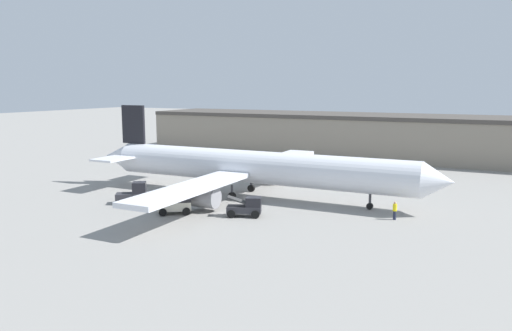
{
  "coord_description": "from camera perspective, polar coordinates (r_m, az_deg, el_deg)",
  "views": [
    {
      "loc": [
        25.97,
        -51.96,
        12.98
      ],
      "look_at": [
        0.0,
        0.0,
        3.82
      ],
      "focal_mm": 35.0,
      "sensor_mm": 36.0,
      "label": 1
    }
  ],
  "objects": [
    {
      "name": "ground_plane",
      "position": [
        59.52,
        0.0,
        -3.63
      ],
      "size": [
        400.0,
        400.0,
        0.0
      ],
      "primitive_type": "plane",
      "color": "gray"
    },
    {
      "name": "airplane",
      "position": [
        59.27,
        -0.82,
        -0.22
      ],
      "size": [
        45.1,
        40.38,
        10.6
      ],
      "rotation": [
        0.0,
        0.0,
        0.01
      ],
      "color": "silver",
      "rests_on": "ground_plane"
    },
    {
      "name": "ground_crew_worker",
      "position": [
        51.22,
        15.58,
        -4.92
      ],
      "size": [
        0.41,
        0.41,
        1.84
      ],
      "rotation": [
        0.0,
        0.0,
        1.41
      ],
      "color": "#1E2338",
      "rests_on": "ground_plane"
    },
    {
      "name": "terminal_building",
      "position": [
        94.79,
        16.23,
        3.15
      ],
      "size": [
        98.72,
        15.82,
        7.92
      ],
      "color": "gray",
      "rests_on": "ground_plane"
    },
    {
      "name": "pushback_tug",
      "position": [
        57.77,
        -13.78,
        -3.18
      ],
      "size": [
        3.66,
        3.21,
        2.43
      ],
      "rotation": [
        0.0,
        0.0,
        0.58
      ],
      "color": "#2D2D33",
      "rests_on": "ground_plane"
    },
    {
      "name": "baggage_tug",
      "position": [
        52.36,
        -8.96,
        -4.2
      ],
      "size": [
        3.8,
        3.55,
        2.53
      ],
      "rotation": [
        0.0,
        0.0,
        0.62
      ],
      "color": "beige",
      "rests_on": "ground_plane"
    },
    {
      "name": "belt_loader_truck",
      "position": [
        50.54,
        -1.08,
        -4.76
      ],
      "size": [
        3.76,
        2.85,
        2.09
      ],
      "rotation": [
        0.0,
        0.0,
        0.38
      ],
      "color": "#2D2D33",
      "rests_on": "ground_plane"
    }
  ]
}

